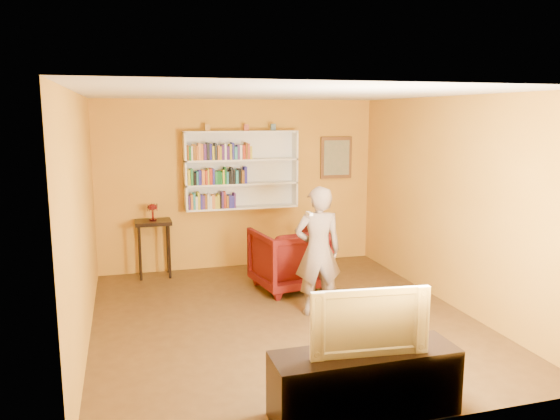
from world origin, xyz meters
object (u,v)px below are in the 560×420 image
object	(u,v)px
bookshelf	(241,170)
television	(366,319)
ruby_lustre	(153,209)
person	(318,251)
console_table	(153,230)
armchair	(289,259)
tv_cabinet	(364,383)

from	to	relation	value
bookshelf	television	bearing A→B (deg)	-89.57
bookshelf	ruby_lustre	distance (m)	1.51
bookshelf	person	distance (m)	2.52
console_table	ruby_lustre	world-z (taller)	ruby_lustre
armchair	person	xyz separation A→B (m)	(0.04, -1.05, 0.37)
bookshelf	tv_cabinet	size ratio (longest dim) A/B	1.15
console_table	armchair	size ratio (longest dim) A/B	0.91
television	armchair	bearing A→B (deg)	89.46
tv_cabinet	television	distance (m)	0.56
ruby_lustre	bookshelf	bearing A→B (deg)	6.50
console_table	armchair	xyz separation A→B (m)	(1.82, -1.14, -0.29)
bookshelf	armchair	bearing A→B (deg)	-72.22
ruby_lustre	person	distance (m)	2.89
ruby_lustre	tv_cabinet	distance (m)	4.79
console_table	ruby_lustre	distance (m)	0.33
bookshelf	person	xyz separation A→B (m)	(0.46, -2.35, -0.79)
person	armchair	bearing A→B (deg)	-80.90
console_table	television	xyz separation A→B (m)	(1.44, -4.50, 0.11)
bookshelf	console_table	xyz separation A→B (m)	(-1.40, -0.16, -0.87)
ruby_lustre	television	world-z (taller)	ruby_lustre
console_table	television	world-z (taller)	television
bookshelf	ruby_lustre	xyz separation A→B (m)	(-1.40, -0.16, -0.53)
armchair	tv_cabinet	bearing A→B (deg)	74.93
bookshelf	television	world-z (taller)	bookshelf
console_table	ruby_lustre	xyz separation A→B (m)	(-0.00, -0.00, 0.33)
console_table	tv_cabinet	xyz separation A→B (m)	(1.44, -4.50, -0.45)
armchair	console_table	bearing A→B (deg)	-40.69
ruby_lustre	person	world-z (taller)	person
tv_cabinet	television	size ratio (longest dim) A/B	1.61
armchair	tv_cabinet	xyz separation A→B (m)	(-0.38, -3.36, -0.16)
armchair	television	distance (m)	3.40
ruby_lustre	armchair	distance (m)	2.24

